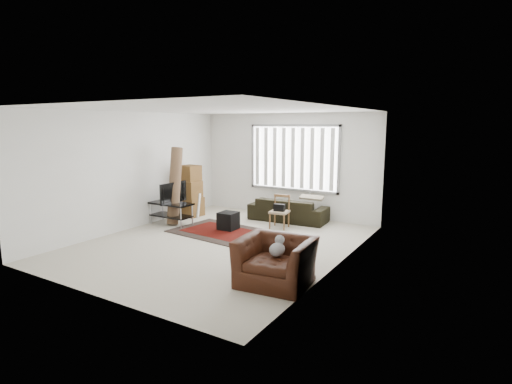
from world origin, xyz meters
TOP-DOWN VIEW (x-y plane):
  - room at (0.03, 0.51)m, footprint 6.00×6.02m
  - persian_rug at (-0.44, 0.68)m, footprint 2.39×1.72m
  - tv_stand at (-1.95, 0.65)m, footprint 1.08×0.49m
  - tv at (-1.95, 0.65)m, footprint 0.11×0.87m
  - subwoofer at (-0.46, 0.94)m, footprint 0.41×0.41m
  - moving_boxes at (-2.15, 1.61)m, footprint 0.58×0.54m
  - white_flatpack at (-2.10, 1.57)m, footprint 0.51×0.25m
  - rolled_rug at (-1.92, 0.77)m, footprint 0.42×0.69m
  - sofa at (0.32, 2.45)m, footprint 2.01×0.97m
  - side_chair at (0.46, 1.72)m, footprint 0.47×0.47m
  - armchair at (1.97, -1.29)m, footprint 1.20×1.07m

SIDE VIEW (x-z plane):
  - persian_rug at x=-0.44m, z-range 0.00..0.02m
  - subwoofer at x=-0.46m, z-range 0.02..0.42m
  - white_flatpack at x=-2.10m, z-range 0.00..0.63m
  - sofa at x=0.32m, z-range 0.00..0.75m
  - tv_stand at x=-1.95m, z-range 0.12..0.66m
  - armchair at x=1.97m, z-range 0.00..0.82m
  - side_chair at x=0.46m, z-range 0.04..0.81m
  - moving_boxes at x=-2.15m, z-range -0.05..1.30m
  - tv at x=-1.95m, z-range 0.54..1.04m
  - rolled_rug at x=-1.92m, z-range 0.00..1.88m
  - room at x=0.03m, z-range 0.40..3.11m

